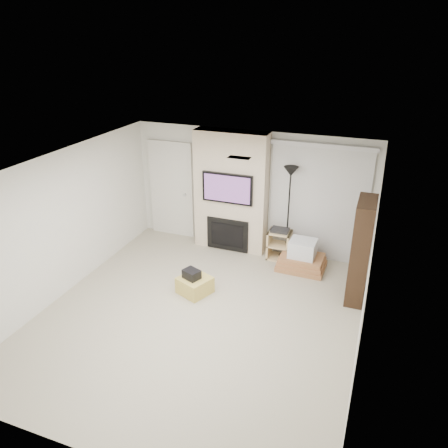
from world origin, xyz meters
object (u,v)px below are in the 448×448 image
at_px(floor_lamp, 290,187).
at_px(box_stack, 302,258).
at_px(ottoman, 195,285).
at_px(av_stand, 279,243).
at_px(bookshelf, 361,251).

height_order(floor_lamp, box_stack, floor_lamp).
xyz_separation_m(ottoman, floor_lamp, (1.20, 1.87, 1.36)).
relative_size(ottoman, floor_lamp, 0.26).
relative_size(floor_lamp, av_stand, 2.91).
bearing_deg(bookshelf, floor_lamp, 145.91).
bearing_deg(bookshelf, box_stack, 149.29).
bearing_deg(floor_lamp, ottoman, -122.71).
xyz_separation_m(av_stand, bookshelf, (1.59, -0.89, 0.55)).
distance_m(ottoman, floor_lamp, 2.61).
bearing_deg(av_stand, box_stack, -26.05).
height_order(av_stand, bookshelf, bookshelf).
bearing_deg(bookshelf, ottoman, -161.85).
distance_m(floor_lamp, bookshelf, 1.88).
xyz_separation_m(ottoman, bookshelf, (2.68, 0.88, 0.75)).
height_order(box_stack, bookshelf, bookshelf).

